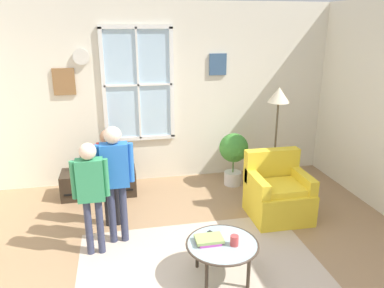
# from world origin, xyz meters

# --- Properties ---
(ground_plane) EXTENTS (6.51, 5.85, 0.02)m
(ground_plane) POSITION_xyz_m (0.00, 0.00, -0.01)
(ground_plane) COLOR #9E7A56
(back_wall) EXTENTS (5.91, 0.17, 2.84)m
(back_wall) POSITION_xyz_m (-0.01, 2.68, 1.43)
(back_wall) COLOR silver
(back_wall) RESTS_ON ground_plane
(area_rug) EXTENTS (2.61, 2.04, 0.01)m
(area_rug) POSITION_xyz_m (0.24, -0.01, 0.00)
(area_rug) COLOR #C6B29E
(area_rug) RESTS_ON ground_plane
(tv_stand) EXTENTS (1.10, 0.46, 0.39)m
(tv_stand) POSITION_xyz_m (-0.88, 2.16, 0.20)
(tv_stand) COLOR #2D2319
(tv_stand) RESTS_ON ground_plane
(television) EXTENTS (0.49, 0.08, 0.35)m
(television) POSITION_xyz_m (-0.88, 2.16, 0.58)
(television) COLOR #4C4C4C
(television) RESTS_ON tv_stand
(armchair) EXTENTS (0.76, 0.74, 0.87)m
(armchair) POSITION_xyz_m (1.51, 1.00, 0.33)
(armchair) COLOR yellow
(armchair) RESTS_ON ground_plane
(coffee_table) EXTENTS (0.74, 0.74, 0.41)m
(coffee_table) POSITION_xyz_m (0.41, -0.11, 0.38)
(coffee_table) COLOR #99B2B7
(coffee_table) RESTS_ON ground_plane
(book_stack) EXTENTS (0.28, 0.19, 0.05)m
(book_stack) POSITION_xyz_m (0.29, -0.06, 0.43)
(book_stack) COLOR #C446AC
(book_stack) RESTS_ON coffee_table
(cup) EXTENTS (0.08, 0.08, 0.11)m
(cup) POSITION_xyz_m (0.52, -0.17, 0.46)
(cup) COLOR #BF3F3F
(cup) RESTS_ON coffee_table
(remote_near_books) EXTENTS (0.10, 0.14, 0.02)m
(remote_near_books) POSITION_xyz_m (0.36, 0.05, 0.41)
(remote_near_books) COLOR black
(remote_near_books) RESTS_ON coffee_table
(person_blue_shirt) EXTENTS (0.43, 0.20, 1.44)m
(person_blue_shirt) POSITION_xyz_m (-0.61, 0.79, 0.90)
(person_blue_shirt) COLOR #333851
(person_blue_shirt) RESTS_ON ground_plane
(person_green_shirt) EXTENTS (0.40, 0.18, 1.32)m
(person_green_shirt) POSITION_xyz_m (-0.87, 0.59, 0.83)
(person_green_shirt) COLOR #333851
(person_green_shirt) RESTS_ON ground_plane
(person_red_shirt) EXTENTS (0.39, 0.18, 1.29)m
(person_red_shirt) POSITION_xyz_m (-0.68, 1.19, 0.81)
(person_red_shirt) COLOR black
(person_red_shirt) RESTS_ON ground_plane
(potted_plant_by_window) EXTENTS (0.46, 0.46, 0.86)m
(potted_plant_by_window) POSITION_xyz_m (1.24, 2.11, 0.56)
(potted_plant_by_window) COLOR silver
(potted_plant_by_window) RESTS_ON ground_plane
(floor_lamp) EXTENTS (0.32, 0.32, 1.64)m
(floor_lamp) POSITION_xyz_m (1.76, 1.72, 1.37)
(floor_lamp) COLOR black
(floor_lamp) RESTS_ON ground_plane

